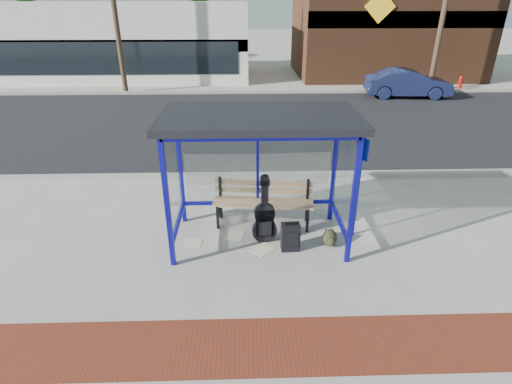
{
  "coord_description": "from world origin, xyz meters",
  "views": [
    {
      "loc": [
        -0.25,
        -6.44,
        4.11
      ],
      "look_at": [
        -0.05,
        0.2,
        0.9
      ],
      "focal_mm": 28.0,
      "sensor_mm": 36.0,
      "label": 1
    }
  ],
  "objects_px": {
    "suitcase": "(290,237)",
    "backpack": "(330,238)",
    "guitar_bag": "(265,219)",
    "fire_hydrant": "(460,82)",
    "parked_car": "(408,83)",
    "bench": "(263,200)"
  },
  "relations": [
    {
      "from": "parked_car",
      "to": "fire_hydrant",
      "type": "distance_m",
      "value": 3.69
    },
    {
      "from": "parked_car",
      "to": "fire_hydrant",
      "type": "height_order",
      "value": "parked_car"
    },
    {
      "from": "suitcase",
      "to": "fire_hydrant",
      "type": "bearing_deg",
      "value": 50.79
    },
    {
      "from": "bench",
      "to": "suitcase",
      "type": "relative_size",
      "value": 3.5
    },
    {
      "from": "backpack",
      "to": "parked_car",
      "type": "xyz_separation_m",
      "value": [
        6.02,
        12.29,
        0.48
      ]
    },
    {
      "from": "suitcase",
      "to": "backpack",
      "type": "bearing_deg",
      "value": 5.13
    },
    {
      "from": "guitar_bag",
      "to": "backpack",
      "type": "distance_m",
      "value": 1.26
    },
    {
      "from": "guitar_bag",
      "to": "suitcase",
      "type": "xyz_separation_m",
      "value": [
        0.45,
        -0.31,
        -0.2
      ]
    },
    {
      "from": "suitcase",
      "to": "fire_hydrant",
      "type": "distance_m",
      "value": 17.26
    },
    {
      "from": "guitar_bag",
      "to": "backpack",
      "type": "xyz_separation_m",
      "value": [
        1.2,
        -0.2,
        -0.31
      ]
    },
    {
      "from": "bench",
      "to": "backpack",
      "type": "xyz_separation_m",
      "value": [
        1.2,
        -0.87,
        -0.38
      ]
    },
    {
      "from": "bench",
      "to": "guitar_bag",
      "type": "relative_size",
      "value": 1.59
    },
    {
      "from": "backpack",
      "to": "parked_car",
      "type": "bearing_deg",
      "value": 54.29
    },
    {
      "from": "suitcase",
      "to": "backpack",
      "type": "height_order",
      "value": "suitcase"
    },
    {
      "from": "suitcase",
      "to": "parked_car",
      "type": "bearing_deg",
      "value": 57.91
    },
    {
      "from": "backpack",
      "to": "fire_hydrant",
      "type": "height_order",
      "value": "fire_hydrant"
    },
    {
      "from": "bench",
      "to": "guitar_bag",
      "type": "height_order",
      "value": "guitar_bag"
    },
    {
      "from": "guitar_bag",
      "to": "fire_hydrant",
      "type": "distance_m",
      "value": 17.28
    },
    {
      "from": "bench",
      "to": "fire_hydrant",
      "type": "distance_m",
      "value": 16.75
    },
    {
      "from": "backpack",
      "to": "fire_hydrant",
      "type": "distance_m",
      "value": 16.74
    },
    {
      "from": "bench",
      "to": "fire_hydrant",
      "type": "bearing_deg",
      "value": 56.83
    },
    {
      "from": "guitar_bag",
      "to": "backpack",
      "type": "bearing_deg",
      "value": -13.92
    }
  ]
}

